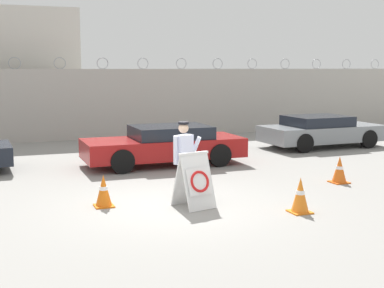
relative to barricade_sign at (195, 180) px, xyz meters
The scene contains 9 objects.
ground_plane 0.76m from the barricade_sign, 145.69° to the left, with size 90.00×90.00×0.00m, color gray.
perimeter_wall 11.47m from the barricade_sign, 92.03° to the left, with size 36.00×0.30×3.28m.
barricade_sign is the anchor object (origin of this frame).
security_guard 0.73m from the barricade_sign, 91.67° to the left, with size 0.67×0.41×1.72m.
traffic_cone_near 4.36m from the barricade_sign, 12.32° to the left, with size 0.42×0.42×0.67m.
traffic_cone_mid 2.15m from the barricade_sign, 32.00° to the right, with size 0.41×0.41×0.72m.
traffic_cone_far 1.92m from the barricade_sign, 157.63° to the left, with size 0.40×0.40×0.68m.
parked_car_rear_sedan 4.97m from the barricade_sign, 79.31° to the left, with size 4.69×1.95×1.16m.
parked_car_far_side 9.68m from the barricade_sign, 40.61° to the left, with size 4.51×2.12×1.15m.
Camera 1 is at (-3.48, -10.35, 2.87)m, focal length 50.00 mm.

